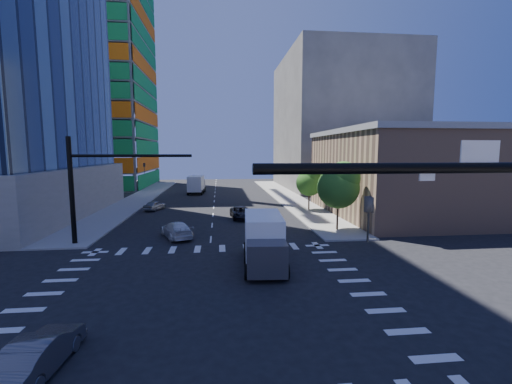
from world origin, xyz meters
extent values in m
plane|color=black|center=(0.00, 0.00, 0.00)|extent=(160.00, 160.00, 0.00)
cube|color=silver|center=(0.00, 0.00, 0.01)|extent=(20.00, 20.00, 0.01)
cube|color=gray|center=(12.50, 40.00, 0.07)|extent=(5.00, 60.00, 0.15)
cube|color=gray|center=(-12.50, 40.00, 0.07)|extent=(5.00, 60.00, 0.15)
cube|color=#1A9343|center=(-14.90, 62.00, 24.50)|extent=(0.12, 24.00, 49.00)
cube|color=orange|center=(-27.50, 49.40, 24.50)|extent=(24.00, 0.12, 49.00)
cube|color=tan|center=(25.00, 22.00, 5.00)|extent=(20.00, 22.00, 10.00)
cube|color=slate|center=(25.00, 22.00, 10.30)|extent=(20.50, 22.50, 0.60)
cube|color=#635E59|center=(27.00, 55.00, 14.00)|extent=(24.00, 30.00, 28.00)
cylinder|color=black|center=(6.50, -11.50, 7.55)|extent=(10.00, 0.24, 0.24)
imported|color=black|center=(4.00, -11.50, 6.45)|extent=(0.16, 0.20, 1.00)
cube|color=white|center=(6.50, -11.50, 7.90)|extent=(0.90, 0.04, 0.50)
cylinder|color=black|center=(-11.50, 11.50, 4.65)|extent=(0.40, 0.40, 9.00)
cylinder|color=black|center=(-6.50, 11.50, 7.55)|extent=(10.00, 0.24, 0.24)
imported|color=black|center=(-5.50, 11.50, 6.45)|extent=(0.16, 0.20, 1.00)
cylinder|color=#382316|center=(12.50, 14.00, 1.29)|extent=(0.20, 0.20, 2.27)
sphere|color=#154E14|center=(12.50, 14.00, 4.38)|extent=(4.16, 4.16, 4.16)
sphere|color=#487727|center=(12.90, 13.70, 5.35)|extent=(3.25, 3.25, 3.25)
cylinder|color=#382316|center=(12.80, 26.00, 1.11)|extent=(0.20, 0.20, 1.92)
sphere|color=#154E14|center=(12.80, 26.00, 3.72)|extent=(3.52, 3.52, 3.52)
sphere|color=#487727|center=(13.20, 25.70, 4.55)|extent=(2.75, 2.75, 2.75)
imported|color=black|center=(3.39, 21.47, 0.69)|extent=(2.71, 5.13, 1.38)
imported|color=silver|center=(-3.17, 13.07, 0.73)|extent=(3.81, 5.44, 1.46)
imported|color=#9FA2A6|center=(-7.90, 28.46, 0.66)|extent=(2.78, 4.18, 1.32)
imported|color=#545359|center=(-5.70, -6.14, 0.69)|extent=(1.80, 4.31, 1.39)
cube|color=white|center=(3.85, 4.30, 2.04)|extent=(2.93, 5.52, 2.79)
cube|color=#3D3D44|center=(3.85, 4.30, 1.34)|extent=(2.59, 2.09, 2.04)
cube|color=silver|center=(-3.40, 46.69, 2.00)|extent=(2.89, 5.43, 2.74)
cube|color=#3D3D44|center=(-3.40, 46.69, 1.32)|extent=(2.55, 2.06, 2.00)
camera|label=1|loc=(0.81, -18.45, 7.91)|focal=24.00mm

